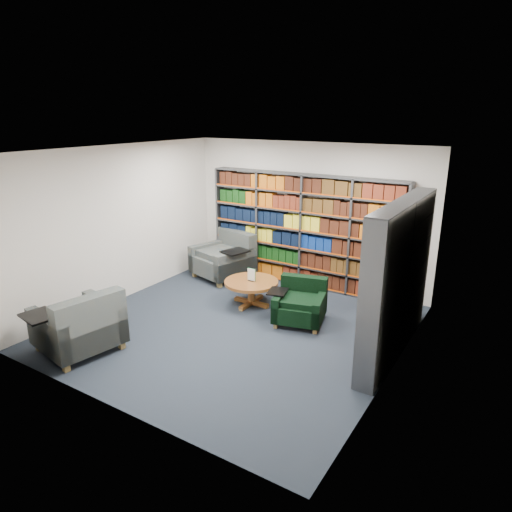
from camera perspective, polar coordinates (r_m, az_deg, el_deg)
The scene contains 7 objects.
room_shell at distance 6.97m, azimuth -2.61°, elevation 1.48°, with size 5.02×5.02×2.82m.
bookshelf_back at distance 9.01m, azimuth 5.88°, elevation 3.13°, with size 4.00×0.28×2.20m.
bookshelf_right at distance 6.67m, azimuth 17.35°, elevation -2.82°, with size 0.28×2.50×2.20m.
chair_teal_left at distance 9.60m, azimuth -3.73°, elevation -0.37°, with size 1.34×1.26×0.94m.
chair_green_right at distance 7.62m, azimuth 5.61°, elevation -6.05°, with size 1.01×0.95×0.71m.
chair_teal_front at distance 7.07m, azimuth -21.01°, elevation -8.39°, with size 1.20×1.31×0.94m.
coffee_table at distance 8.17m, azimuth -0.59°, elevation -3.73°, with size 0.96×0.96×0.68m.
Camera 1 is at (3.81, -5.51, 3.33)m, focal length 32.00 mm.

